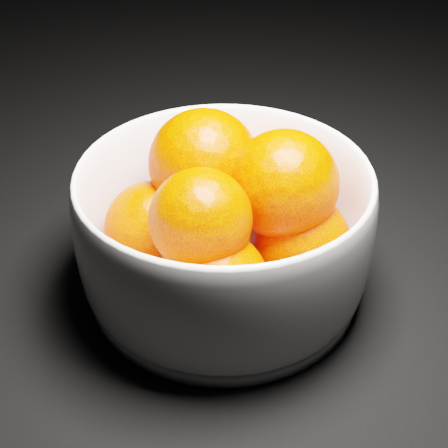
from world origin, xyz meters
TOP-DOWN VIEW (x-y plane):
  - ground at (0.00, 0.00)m, footprint 3.00×3.00m
  - bowl at (-0.25, -0.08)m, footprint 0.23×0.23m
  - orange_pile at (-0.25, -0.08)m, footprint 0.18×0.18m

SIDE VIEW (x-z plane):
  - ground at x=0.00m, z-range 0.00..0.00m
  - bowl at x=-0.25m, z-range 0.00..0.11m
  - orange_pile at x=-0.25m, z-range 0.01..0.14m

